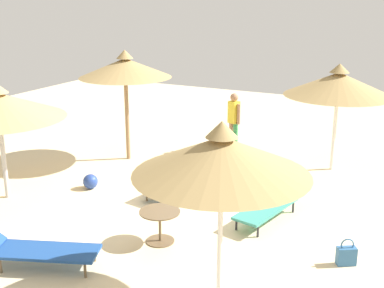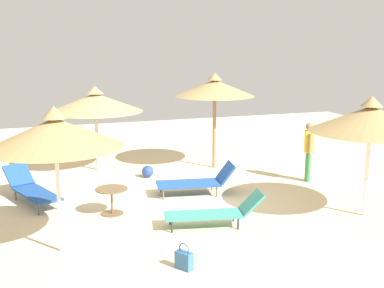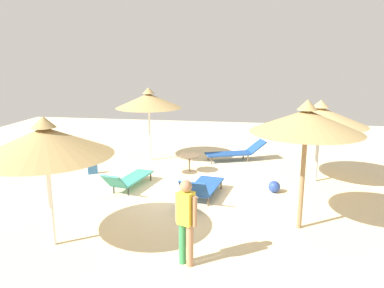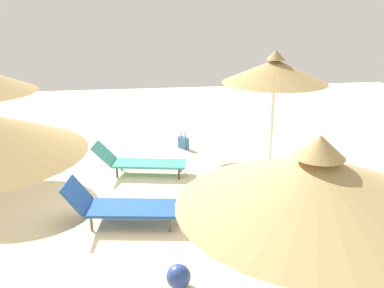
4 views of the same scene
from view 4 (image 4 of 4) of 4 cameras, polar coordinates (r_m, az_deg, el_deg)
name	(u,v)px [view 4 (image 4 of 4)]	position (r m, az deg, el deg)	size (l,w,h in m)	color
ground	(137,215)	(8.12, -7.29, -9.26)	(24.00, 24.00, 0.10)	beige
parasol_umbrella_far_left	(275,71)	(9.95, 10.92, 9.46)	(2.38, 2.38, 2.68)	white
parasol_umbrella_front	(316,182)	(4.35, 16.13, -4.86)	(2.75, 2.75, 2.51)	#B2B2B7
lounge_chair_near_left	(138,161)	(9.66, -7.20, -2.27)	(0.95, 2.11, 0.71)	teal
lounge_chair_edge	(354,209)	(7.91, 20.69, -8.03)	(2.27, 1.36, 0.73)	#1E478C
lounge_chair_far_right	(119,205)	(7.64, -9.69, -7.95)	(1.00, 2.02, 0.77)	#1E478C
handbag	(183,142)	(11.35, -1.16, 0.22)	(0.34, 0.29, 0.47)	#336699
side_table_round	(237,178)	(8.52, 6.03, -4.46)	(0.72, 0.72, 0.59)	brown
beach_ball	(178,276)	(6.07, -1.80, -17.12)	(0.34, 0.34, 0.34)	navy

